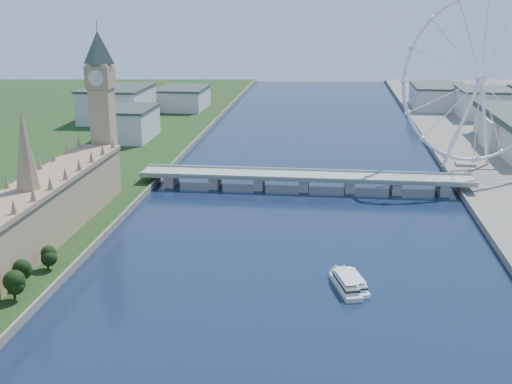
# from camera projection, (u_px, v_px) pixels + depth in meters

# --- Properties ---
(parliament_range) EXTENTS (24.00, 200.00, 70.00)m
(parliament_range) POSITION_uv_depth(u_px,v_px,m) (32.00, 218.00, 313.26)
(parliament_range) COLOR tan
(parliament_range) RESTS_ON ground
(big_ben) EXTENTS (20.02, 20.02, 110.00)m
(big_ben) POSITION_uv_depth(u_px,v_px,m) (101.00, 90.00, 402.34)
(big_ben) COLOR tan
(big_ben) RESTS_ON ground
(westminster_bridge) EXTENTS (220.00, 22.00, 9.50)m
(westminster_bridge) POSITION_uv_depth(u_px,v_px,m) (304.00, 179.00, 426.49)
(westminster_bridge) COLOR gray
(westminster_bridge) RESTS_ON ground
(london_eye) EXTENTS (113.60, 39.12, 124.30)m
(london_eye) POSITION_uv_depth(u_px,v_px,m) (481.00, 80.00, 448.46)
(london_eye) COLOR silver
(london_eye) RESTS_ON ground
(city_skyline) EXTENTS (505.00, 280.00, 32.00)m
(city_skyline) POSITION_uv_depth(u_px,v_px,m) (353.00, 105.00, 666.88)
(city_skyline) COLOR beige
(city_skyline) RESTS_ON ground
(tour_boat_near) EXTENTS (15.56, 31.00, 6.64)m
(tour_boat_near) POSITION_uv_depth(u_px,v_px,m) (346.00, 289.00, 278.75)
(tour_boat_near) COLOR beige
(tour_boat_near) RESTS_ON ground
(tour_boat_far) EXTENTS (14.49, 28.47, 6.08)m
(tour_boat_far) POSITION_uv_depth(u_px,v_px,m) (354.00, 287.00, 280.78)
(tour_boat_far) COLOR white
(tour_boat_far) RESTS_ON ground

